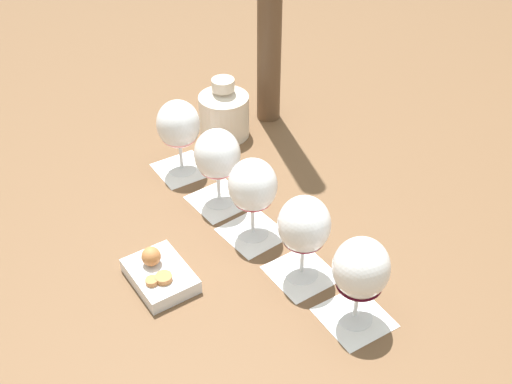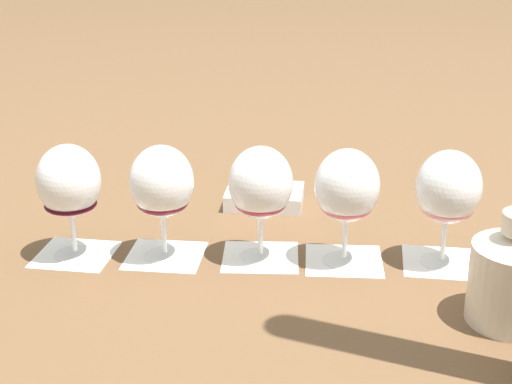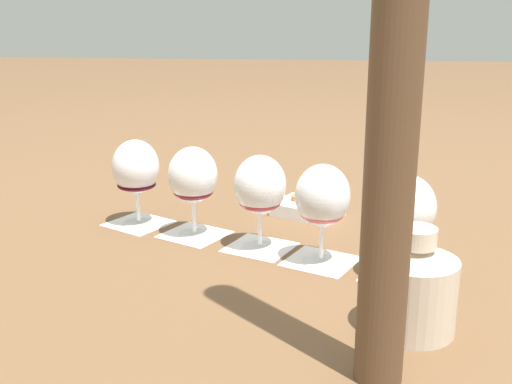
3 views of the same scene
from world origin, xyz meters
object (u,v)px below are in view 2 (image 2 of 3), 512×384
(wine_glass_1, at_px, (347,190))
(wine_glass_3, at_px, (162,186))
(wine_glass_0, at_px, (448,192))
(snack_dish, at_px, (266,195))
(wine_glass_2, at_px, (260,186))
(wine_glass_4, at_px, (69,185))

(wine_glass_1, bearing_deg, wine_glass_3, -23.85)
(wine_glass_0, relative_size, snack_dish, 1.06)
(wine_glass_2, xyz_separation_m, wine_glass_3, (0.13, -0.05, 0.00))
(wine_glass_1, height_order, wine_glass_3, same)
(wine_glass_2, relative_size, snack_dish, 1.06)
(wine_glass_1, height_order, snack_dish, wine_glass_1)
(wine_glass_0, xyz_separation_m, wine_glass_3, (0.37, -0.16, 0.00))
(wine_glass_1, height_order, wine_glass_2, same)
(wine_glass_2, bearing_deg, wine_glass_3, -20.52)
(snack_dish, bearing_deg, wine_glass_4, 14.88)
(wine_glass_2, height_order, wine_glass_3, same)
(wine_glass_3, xyz_separation_m, wine_glass_4, (0.12, -0.05, 0.00))
(wine_glass_0, relative_size, wine_glass_1, 1.00)
(wine_glass_0, xyz_separation_m, wine_glass_2, (0.24, -0.11, -0.00))
(wine_glass_0, bearing_deg, wine_glass_3, -23.48)
(wine_glass_2, height_order, wine_glass_4, same)
(wine_glass_4, bearing_deg, snack_dish, -165.12)
(wine_glass_1, relative_size, wine_glass_4, 1.00)
(wine_glass_2, xyz_separation_m, snack_dish, (-0.08, -0.19, -0.09))
(wine_glass_2, height_order, snack_dish, wine_glass_2)
(wine_glass_0, height_order, snack_dish, wine_glass_0)
(wine_glass_3, bearing_deg, wine_glass_0, 156.52)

